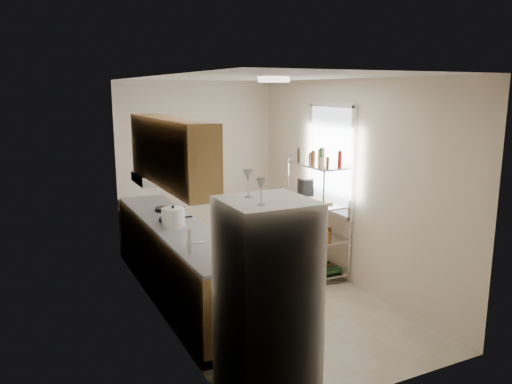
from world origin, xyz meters
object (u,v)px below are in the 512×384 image
(refrigerator, at_px, (266,299))
(cutting_board, at_px, (315,201))
(espresso_machine, at_px, (305,187))
(frying_pan_large, at_px, (169,219))
(rice_cooker, at_px, (173,217))

(refrigerator, xyz_separation_m, cutting_board, (1.82, 2.10, 0.21))
(espresso_machine, bearing_deg, refrigerator, -115.24)
(refrigerator, relative_size, espresso_machine, 6.15)
(refrigerator, xyz_separation_m, espresso_machine, (1.88, 2.44, 0.33))
(frying_pan_large, height_order, espresso_machine, espresso_machine)
(refrigerator, height_order, frying_pan_large, refrigerator)
(cutting_board, bearing_deg, espresso_machine, 80.53)
(frying_pan_large, xyz_separation_m, espresso_machine, (1.95, 0.03, 0.22))
(rice_cooker, bearing_deg, refrigerator, -87.34)
(frying_pan_large, bearing_deg, cutting_board, -7.67)
(frying_pan_large, distance_m, cutting_board, 1.92)
(refrigerator, height_order, espresso_machine, refrigerator)
(rice_cooker, xyz_separation_m, frying_pan_large, (0.03, 0.26, -0.09))
(rice_cooker, distance_m, cutting_board, 1.92)
(rice_cooker, height_order, frying_pan_large, rice_cooker)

